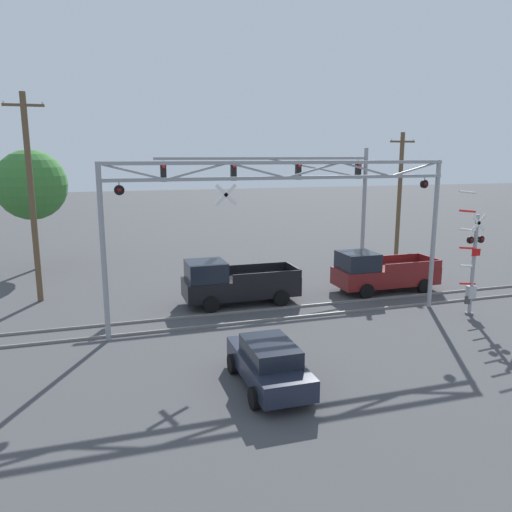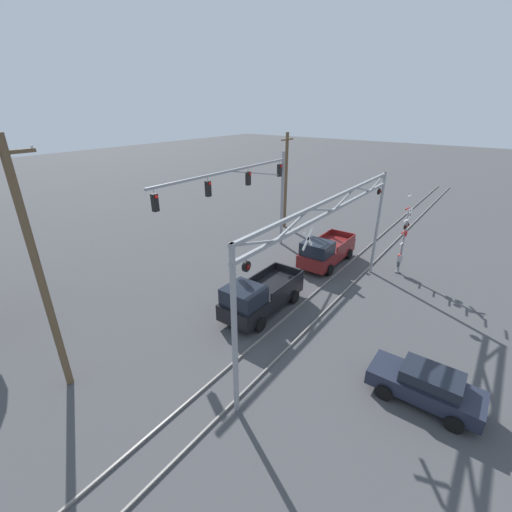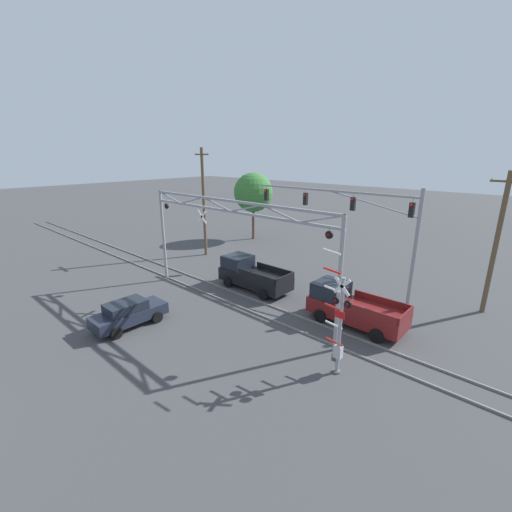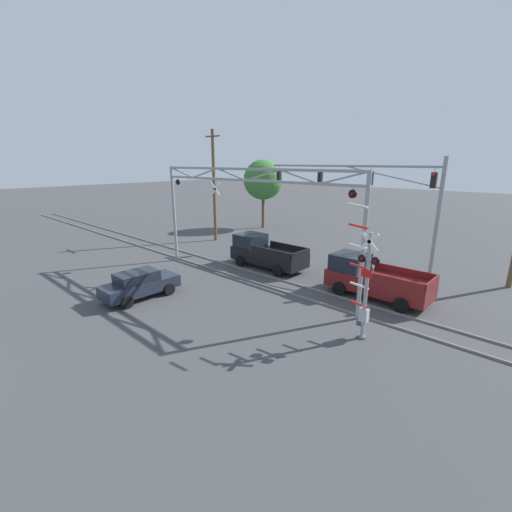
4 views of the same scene
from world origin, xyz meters
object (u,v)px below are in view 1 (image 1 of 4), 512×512
(pickup_truck_lead, at_px, (234,283))
(background_tree_beyond_span, at_px, (31,185))
(sedan_waiting, at_px, (269,363))
(crossing_gantry, at_px, (285,204))
(traffic_signal_span, at_px, (311,185))
(crossing_signal_mast, at_px, (472,267))
(utility_pole_left, at_px, (32,197))
(utility_pole_right, at_px, (399,195))
(pickup_truck_following, at_px, (380,272))

(pickup_truck_lead, xyz_separation_m, background_tree_beyond_span, (-9.93, 11.00, 4.23))
(sedan_waiting, bearing_deg, background_tree_beyond_span, 113.65)
(crossing_gantry, xyz_separation_m, sedan_waiting, (-2.60, -5.60, -4.32))
(pickup_truck_lead, bearing_deg, traffic_signal_span, 38.21)
(crossing_gantry, relative_size, background_tree_beyond_span, 2.00)
(background_tree_beyond_span, bearing_deg, crossing_signal_mast, -38.96)
(crossing_gantry, relative_size, utility_pole_left, 1.50)
(utility_pole_left, xyz_separation_m, utility_pole_right, (22.31, 3.47, -0.70))
(crossing_signal_mast, relative_size, sedan_waiting, 1.36)
(traffic_signal_span, bearing_deg, crossing_signal_mast, -68.84)
(crossing_gantry, distance_m, pickup_truck_lead, 5.38)
(crossing_signal_mast, xyz_separation_m, traffic_signal_span, (-3.67, 9.49, 3.09))
(pickup_truck_lead, relative_size, utility_pole_right, 0.65)
(crossing_gantry, height_order, utility_pole_right, utility_pole_right)
(crossing_signal_mast, relative_size, pickup_truck_lead, 1.02)
(traffic_signal_span, height_order, utility_pole_right, utility_pole_right)
(traffic_signal_span, bearing_deg, pickup_truck_lead, -141.79)
(crossing_gantry, relative_size, sedan_waiting, 3.61)
(pickup_truck_following, relative_size, background_tree_beyond_span, 0.74)
(pickup_truck_lead, xyz_separation_m, utility_pole_right, (13.29, 6.73, 3.39))
(sedan_waiting, xyz_separation_m, utility_pole_right, (14.53, 15.57, 3.64))
(crossing_signal_mast, distance_m, pickup_truck_lead, 10.82)
(pickup_truck_following, bearing_deg, traffic_signal_span, 112.18)
(traffic_signal_span, height_order, pickup_truck_following, traffic_signal_span)
(background_tree_beyond_span, bearing_deg, utility_pole_left, -83.31)
(sedan_waiting, bearing_deg, utility_pole_right, 46.99)
(utility_pole_right, bearing_deg, pickup_truck_lead, -153.15)
(traffic_signal_span, distance_m, utility_pole_right, 7.67)
(traffic_signal_span, height_order, sedan_waiting, traffic_signal_span)
(traffic_signal_span, relative_size, pickup_truck_lead, 2.31)
(crossing_signal_mast, xyz_separation_m, pickup_truck_following, (-1.72, 4.69, -1.21))
(utility_pole_left, bearing_deg, crossing_signal_mast, -23.40)
(sedan_waiting, height_order, utility_pole_left, utility_pole_left)
(utility_pole_right, bearing_deg, crossing_signal_mast, -107.63)
(crossing_signal_mast, bearing_deg, crossing_gantry, 169.25)
(pickup_truck_lead, height_order, background_tree_beyond_span, background_tree_beyond_span)
(utility_pole_left, xyz_separation_m, background_tree_beyond_span, (-0.91, 7.74, 0.15))
(traffic_signal_span, relative_size, utility_pole_left, 1.29)
(pickup_truck_following, bearing_deg, background_tree_beyond_span, 148.07)
(pickup_truck_following, relative_size, utility_pole_left, 0.55)
(pickup_truck_following, distance_m, background_tree_beyond_span, 21.44)
(utility_pole_left, distance_m, utility_pole_right, 22.59)
(crossing_signal_mast, height_order, background_tree_beyond_span, background_tree_beyond_span)
(crossing_signal_mast, relative_size, pickup_truck_following, 1.03)
(crossing_signal_mast, xyz_separation_m, utility_pole_left, (-18.64, 8.07, 2.88))
(traffic_signal_span, xyz_separation_m, background_tree_beyond_span, (-15.88, 6.32, -0.07))
(crossing_gantry, xyz_separation_m, pickup_truck_lead, (-1.36, 3.24, -4.07))
(background_tree_beyond_span, bearing_deg, pickup_truck_following, -31.93)
(utility_pole_right, bearing_deg, pickup_truck_following, -128.20)
(pickup_truck_following, bearing_deg, crossing_gantry, -154.45)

